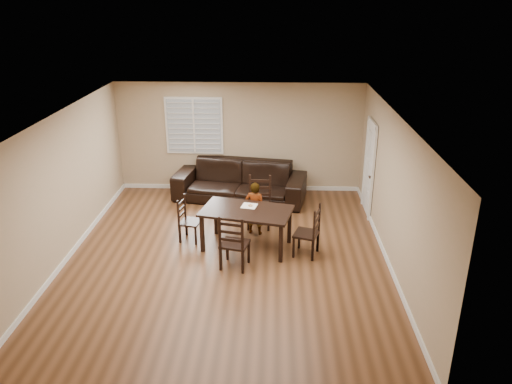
% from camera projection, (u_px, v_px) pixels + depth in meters
% --- Properties ---
extents(ground, '(7.00, 7.00, 0.00)m').
position_uv_depth(ground, '(228.00, 256.00, 9.49)').
color(ground, brown).
rests_on(ground, ground).
extents(room, '(6.04, 7.04, 2.72)m').
position_uv_depth(room, '(228.00, 163.00, 8.98)').
color(room, tan).
rests_on(room, ground).
extents(dining_table, '(1.87, 1.31, 0.80)m').
position_uv_depth(dining_table, '(247.00, 214.00, 9.58)').
color(dining_table, black).
rests_on(dining_table, ground).
extents(chair_near, '(0.51, 0.48, 1.09)m').
position_uv_depth(chair_near, '(260.00, 203.00, 10.64)').
color(chair_near, black).
rests_on(chair_near, ground).
extents(chair_far, '(0.57, 0.54, 1.06)m').
position_uv_depth(chair_far, '(233.00, 246.00, 8.85)').
color(chair_far, black).
rests_on(chair_far, ground).
extents(chair_left, '(0.46, 0.48, 0.92)m').
position_uv_depth(chair_left, '(185.00, 220.00, 9.99)').
color(chair_left, black).
rests_on(chair_left, ground).
extents(chair_right, '(0.55, 0.57, 1.02)m').
position_uv_depth(chair_right, '(313.00, 234.00, 9.35)').
color(chair_right, black).
rests_on(chair_right, ground).
extents(child, '(0.46, 0.36, 1.13)m').
position_uv_depth(child, '(255.00, 208.00, 10.19)').
color(child, gray).
rests_on(child, ground).
extents(napkin, '(0.34, 0.34, 0.00)m').
position_uv_depth(napkin, '(249.00, 206.00, 9.72)').
color(napkin, beige).
rests_on(napkin, dining_table).
extents(donut, '(0.09, 0.09, 0.03)m').
position_uv_depth(donut, '(250.00, 205.00, 9.70)').
color(donut, '#BA8342').
rests_on(donut, napkin).
extents(sofa, '(3.26, 1.72, 0.91)m').
position_uv_depth(sofa, '(240.00, 181.00, 11.96)').
color(sofa, black).
rests_on(sofa, ground).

